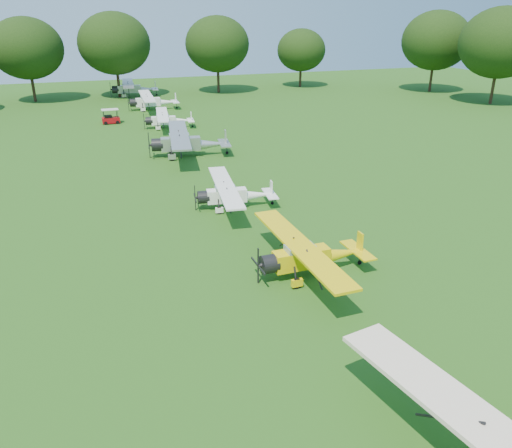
{
  "coord_description": "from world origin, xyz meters",
  "views": [
    {
      "loc": [
        -9.12,
        -27.99,
        12.66
      ],
      "look_at": [
        -0.2,
        -3.11,
        1.4
      ],
      "focal_mm": 35.0,
      "sensor_mm": 36.0,
      "label": 1
    }
  ],
  "objects_px": {
    "aircraft_4": "(187,141)",
    "aircraft_6": "(152,101)",
    "aircraft_5": "(167,119)",
    "golf_cart": "(110,119)",
    "aircraft_7": "(133,88)",
    "aircraft_2": "(309,254)",
    "aircraft_3": "(233,193)"
  },
  "relations": [
    {
      "from": "aircraft_2",
      "to": "aircraft_6",
      "type": "relative_size",
      "value": 0.88
    },
    {
      "from": "aircraft_3",
      "to": "aircraft_5",
      "type": "bearing_deg",
      "value": 96.94
    },
    {
      "from": "aircraft_5",
      "to": "aircraft_7",
      "type": "bearing_deg",
      "value": 99.93
    },
    {
      "from": "aircraft_3",
      "to": "aircraft_5",
      "type": "distance_m",
      "value": 27.45
    },
    {
      "from": "aircraft_3",
      "to": "aircraft_7",
      "type": "height_order",
      "value": "aircraft_7"
    },
    {
      "from": "aircraft_2",
      "to": "aircraft_3",
      "type": "relative_size",
      "value": 1.07
    },
    {
      "from": "aircraft_4",
      "to": "golf_cart",
      "type": "height_order",
      "value": "aircraft_4"
    },
    {
      "from": "aircraft_2",
      "to": "aircraft_5",
      "type": "height_order",
      "value": "aircraft_2"
    },
    {
      "from": "aircraft_6",
      "to": "aircraft_4",
      "type": "bearing_deg",
      "value": -88.14
    },
    {
      "from": "aircraft_2",
      "to": "aircraft_6",
      "type": "bearing_deg",
      "value": 89.81
    },
    {
      "from": "aircraft_5",
      "to": "golf_cart",
      "type": "relative_size",
      "value": 4.48
    },
    {
      "from": "aircraft_4",
      "to": "aircraft_5",
      "type": "distance_m",
      "value": 13.03
    },
    {
      "from": "aircraft_3",
      "to": "aircraft_5",
      "type": "relative_size",
      "value": 0.98
    },
    {
      "from": "golf_cart",
      "to": "aircraft_7",
      "type": "bearing_deg",
      "value": 74.58
    },
    {
      "from": "aircraft_4",
      "to": "aircraft_6",
      "type": "height_order",
      "value": "aircraft_4"
    },
    {
      "from": "aircraft_3",
      "to": "aircraft_5",
      "type": "height_order",
      "value": "aircraft_5"
    },
    {
      "from": "aircraft_6",
      "to": "golf_cart",
      "type": "relative_size",
      "value": 5.32
    },
    {
      "from": "aircraft_7",
      "to": "golf_cart",
      "type": "xyz_separation_m",
      "value": [
        -5.26,
        -20.79,
        -0.81
      ]
    },
    {
      "from": "golf_cart",
      "to": "aircraft_3",
      "type": "bearing_deg",
      "value": -81.28
    },
    {
      "from": "aircraft_3",
      "to": "golf_cart",
      "type": "xyz_separation_m",
      "value": [
        -5.67,
        32.37,
        -0.47
      ]
    },
    {
      "from": "aircraft_4",
      "to": "aircraft_6",
      "type": "relative_size",
      "value": 1.1
    },
    {
      "from": "aircraft_7",
      "to": "aircraft_2",
      "type": "bearing_deg",
      "value": -83.68
    },
    {
      "from": "aircraft_6",
      "to": "golf_cart",
      "type": "bearing_deg",
      "value": -125.8
    },
    {
      "from": "aircraft_3",
      "to": "aircraft_5",
      "type": "xyz_separation_m",
      "value": [
        0.46,
        27.44,
        0.02
      ]
    },
    {
      "from": "aircraft_3",
      "to": "aircraft_4",
      "type": "relative_size",
      "value": 0.75
    },
    {
      "from": "aircraft_7",
      "to": "aircraft_3",
      "type": "bearing_deg",
      "value": -84.38
    },
    {
      "from": "golf_cart",
      "to": "aircraft_4",
      "type": "bearing_deg",
      "value": -73.83
    },
    {
      "from": "aircraft_3",
      "to": "aircraft_2",
      "type": "bearing_deg",
      "value": -77.46
    },
    {
      "from": "aircraft_5",
      "to": "aircraft_6",
      "type": "xyz_separation_m",
      "value": [
        0.16,
        12.65,
        0.21
      ]
    },
    {
      "from": "aircraft_2",
      "to": "aircraft_5",
      "type": "xyz_separation_m",
      "value": [
        -0.4,
        38.03,
        -0.06
      ]
    },
    {
      "from": "aircraft_5",
      "to": "golf_cart",
      "type": "height_order",
      "value": "aircraft_5"
    },
    {
      "from": "aircraft_3",
      "to": "aircraft_4",
      "type": "distance_m",
      "value": 14.43
    }
  ]
}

